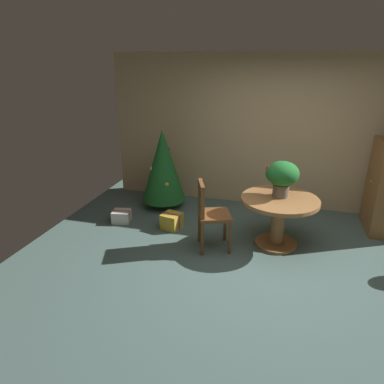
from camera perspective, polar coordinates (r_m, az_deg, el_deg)
name	(u,v)px	position (r m, az deg, el deg)	size (l,w,h in m)	color
ground_plane	(265,270)	(4.46, 12.16, -12.59)	(6.60, 6.60, 0.00)	#4C6660
back_wall_panel	(281,133)	(6.05, 14.60, 9.50)	(6.00, 0.10, 2.60)	tan
round_dining_table	(279,212)	(4.82, 14.31, -3.24)	(1.05, 1.05, 0.71)	#9E6B3D
flower_vase	(282,175)	(4.70, 14.85, 2.72)	(0.44, 0.44, 0.49)	#665B51
wooden_chair_left	(209,212)	(4.59, 2.88, -3.29)	(0.54, 0.54, 0.96)	brown
holiday_tree	(163,166)	(5.91, -4.86, 4.43)	(0.77, 0.77, 1.38)	brown
gift_box_cream	(122,216)	(5.64, -11.70, -3.98)	(0.32, 0.30, 0.19)	silver
gift_box_gold	(172,221)	(5.32, -3.42, -4.86)	(0.33, 0.33, 0.24)	gold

